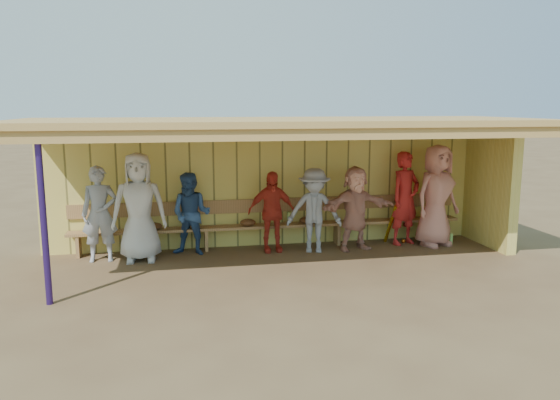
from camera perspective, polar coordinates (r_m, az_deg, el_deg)
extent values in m
plane|color=brown|center=(9.67, 0.40, -6.50)|extent=(90.00, 90.00, 0.00)
imported|color=#919399|center=(10.04, -18.32, -1.40)|extent=(0.62, 0.41, 1.69)
imported|color=silver|center=(9.86, -14.52, -0.73)|extent=(0.94, 0.61, 1.93)
imported|color=#2E4D7E|center=(10.10, -9.26, -1.46)|extent=(0.89, 0.79, 1.52)
imported|color=red|center=(10.19, -0.90, -1.23)|extent=(0.90, 0.40, 1.52)
imported|color=gray|center=(10.18, 3.59, -1.10)|extent=(1.14, 0.82, 1.58)
imported|color=tan|center=(10.41, 7.88, -0.86)|extent=(1.55, 0.75, 1.60)
imported|color=#AA1D1B|center=(11.00, 12.95, 0.17)|extent=(0.78, 0.65, 1.84)
imported|color=tan|center=(11.03, 16.03, 0.44)|extent=(1.12, 0.90, 1.98)
cube|color=#DECB5E|center=(10.71, -1.02, 1.69)|extent=(8.60, 0.20, 2.40)
cube|color=#DECB5E|center=(11.39, 21.13, 1.52)|extent=(0.20, 1.62, 2.40)
cube|color=tan|center=(9.28, 0.42, 8.18)|extent=(8.80, 3.20, 0.10)
cube|color=tan|center=(7.82, 2.60, 6.89)|extent=(8.80, 0.10, 0.18)
cube|color=tan|center=(9.31, -23.33, 6.52)|extent=(0.08, 3.00, 0.16)
cube|color=tan|center=(9.16, -17.48, 6.83)|extent=(0.08, 3.00, 0.16)
cube|color=tan|center=(9.10, -11.49, 7.07)|extent=(0.08, 3.00, 0.16)
cube|color=tan|center=(9.14, -5.48, 7.23)|extent=(0.08, 3.00, 0.16)
cube|color=tan|center=(9.28, 0.41, 7.32)|extent=(0.08, 3.00, 0.16)
cube|color=tan|center=(9.51, 6.08, 7.33)|extent=(0.08, 3.00, 0.16)
cube|color=tan|center=(9.83, 11.42, 7.27)|extent=(0.08, 3.00, 0.16)
cube|color=tan|center=(10.23, 16.39, 7.16)|extent=(0.08, 3.00, 0.16)
cube|color=tan|center=(10.70, 20.95, 7.01)|extent=(0.08, 3.00, 0.16)
cylinder|color=navy|center=(8.04, -23.48, -1.90)|extent=(0.09, 0.09, 2.40)
cube|color=#A87B48|center=(10.57, -0.73, -2.69)|extent=(7.60, 0.32, 0.05)
cube|color=#A87B48|center=(10.65, -0.89, -0.53)|extent=(7.60, 0.04, 0.26)
cube|color=#A87B48|center=(10.61, -20.30, -4.52)|extent=(0.06, 0.29, 0.40)
cube|color=#A87B48|center=(10.47, -7.72, -4.16)|extent=(0.06, 0.29, 0.40)
cube|color=#A87B48|center=(10.92, 5.97, -3.55)|extent=(0.06, 0.29, 0.40)
cube|color=#A87B48|center=(11.79, 16.78, -2.92)|extent=(0.06, 0.29, 0.40)
cylinder|color=yellow|center=(11.03, 11.46, -2.48)|extent=(0.13, 0.41, 0.80)
sphere|color=orange|center=(11.23, 12.78, -4.20)|extent=(0.08, 0.08, 0.08)
ellipsoid|color=#593319|center=(10.35, -13.03, -2.70)|extent=(0.30, 0.24, 0.14)
ellipsoid|color=#593319|center=(10.42, -3.39, -2.36)|extent=(0.30, 0.24, 0.14)
ellipsoid|color=#593319|center=(10.64, 2.84, -2.11)|extent=(0.30, 0.24, 0.14)
cylinder|color=#A2CE67|center=(10.65, 0.94, -1.85)|extent=(0.07, 0.07, 0.22)
cylinder|color=yellow|center=(11.57, 14.89, -1.24)|extent=(0.07, 0.07, 0.22)
cylinder|color=#8ADA6D|center=(11.33, 17.43, -3.93)|extent=(0.07, 0.07, 0.22)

